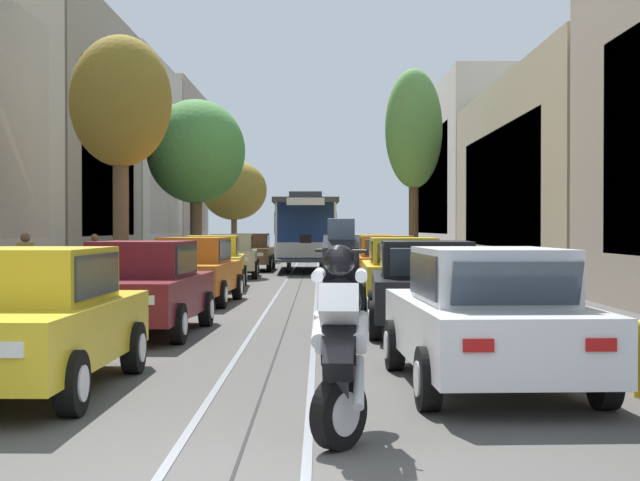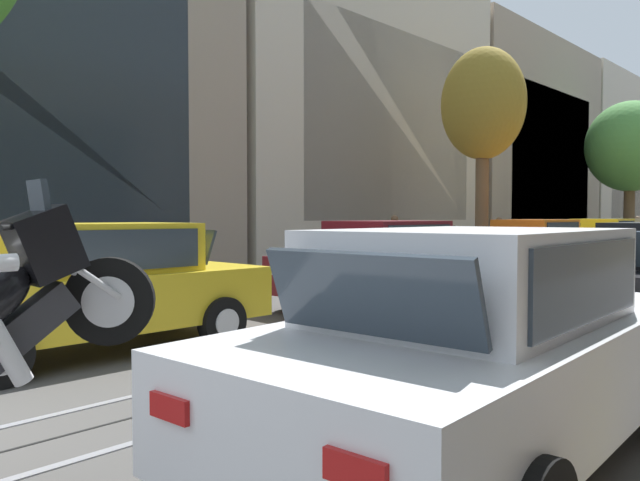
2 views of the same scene
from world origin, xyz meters
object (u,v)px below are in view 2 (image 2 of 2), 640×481
at_px(parked_car_yellow_fourth_left, 601,242).
at_px(parked_car_white_near_right, 480,344).
at_px(pedestrian_on_left_pavement, 394,241).
at_px(parked_car_maroon_second_left, 384,263).
at_px(pedestrian_crossing_far, 637,231).
at_px(street_tree_kerb_left_mid, 630,147).
at_px(street_tree_kerb_left_second, 483,107).
at_px(parked_car_yellow_near_left, 93,287).
at_px(parked_car_orange_mid_left, 533,249).
at_px(pedestrian_on_right_pavement, 499,237).

bearing_deg(parked_car_yellow_fourth_left, parked_car_white_near_right, -73.76).
bearing_deg(pedestrian_on_left_pavement, parked_car_maroon_second_left, -55.41).
bearing_deg(parked_car_white_near_right, pedestrian_crossing_far, 104.04).
height_order(street_tree_kerb_left_mid, pedestrian_crossing_far, street_tree_kerb_left_mid).
relative_size(parked_car_maroon_second_left, parked_car_yellow_fourth_left, 1.00).
relative_size(street_tree_kerb_left_second, street_tree_kerb_left_mid, 0.97).
bearing_deg(parked_car_yellow_near_left, parked_car_orange_mid_left, 89.11).
height_order(parked_car_yellow_near_left, parked_car_white_near_right, same).
distance_m(parked_car_yellow_near_left, street_tree_kerb_left_second, 13.49).
relative_size(parked_car_yellow_fourth_left, street_tree_kerb_left_second, 0.67).
distance_m(parked_car_white_near_right, pedestrian_on_left_pavement, 13.69).
distance_m(parked_car_yellow_near_left, pedestrian_on_left_pavement, 11.44).
relative_size(parked_car_yellow_near_left, parked_car_maroon_second_left, 0.99).
distance_m(parked_car_maroon_second_left, parked_car_orange_mid_left, 6.46).
height_order(street_tree_kerb_left_second, pedestrian_on_right_pavement, street_tree_kerb_left_second).
xyz_separation_m(parked_car_orange_mid_left, pedestrian_on_left_pavement, (-3.65, -1.16, 0.16)).
relative_size(parked_car_orange_mid_left, street_tree_kerb_left_second, 0.67).
xyz_separation_m(parked_car_maroon_second_left, street_tree_kerb_left_mid, (-1.76, 20.28, 3.93)).
distance_m(parked_car_white_near_right, street_tree_kerb_left_second, 14.82).
distance_m(street_tree_kerb_left_mid, pedestrian_on_left_pavement, 15.57).
relative_size(street_tree_kerb_left_mid, pedestrian_crossing_far, 4.04).
bearing_deg(pedestrian_crossing_far, street_tree_kerb_left_second, -88.54).
height_order(parked_car_orange_mid_left, street_tree_kerb_left_mid, street_tree_kerb_left_mid).
height_order(street_tree_kerb_left_second, street_tree_kerb_left_mid, street_tree_kerb_left_mid).
bearing_deg(street_tree_kerb_left_second, parked_car_yellow_fourth_left, 71.49).
bearing_deg(parked_car_yellow_fourth_left, pedestrian_on_right_pavement, -171.34).
height_order(parked_car_orange_mid_left, parked_car_white_near_right, same).
bearing_deg(pedestrian_crossing_far, parked_car_maroon_second_left, -84.40).
relative_size(street_tree_kerb_left_second, pedestrian_crossing_far, 3.91).
distance_m(parked_car_maroon_second_left, pedestrian_on_right_pavement, 12.19).
height_order(parked_car_yellow_fourth_left, pedestrian_on_right_pavement, pedestrian_on_right_pavement).
bearing_deg(parked_car_maroon_second_left, street_tree_kerb_left_mid, 94.97).
xyz_separation_m(parked_car_orange_mid_left, street_tree_kerb_left_second, (-1.88, 0.69, 4.04)).
bearing_deg(pedestrian_crossing_far, pedestrian_on_right_pavement, -96.39).
distance_m(parked_car_yellow_near_left, street_tree_kerb_left_mid, 26.23).
distance_m(parked_car_maroon_second_left, street_tree_kerb_left_mid, 20.73).
bearing_deg(pedestrian_on_right_pavement, street_tree_kerb_left_mid, 77.92).
distance_m(parked_car_yellow_fourth_left, pedestrian_on_left_pavement, 7.68).
relative_size(street_tree_kerb_left_second, pedestrian_on_left_pavement, 3.86).
relative_size(parked_car_yellow_fourth_left, pedestrian_crossing_far, 2.64).
distance_m(parked_car_yellow_near_left, pedestrian_crossing_far, 29.09).
height_order(parked_car_yellow_near_left, parked_car_orange_mid_left, same).
height_order(parked_car_yellow_near_left, pedestrian_on_left_pavement, pedestrian_on_left_pavement).
xyz_separation_m(parked_car_yellow_near_left, parked_car_orange_mid_left, (0.19, 12.07, 0.00)).
bearing_deg(parked_car_white_near_right, pedestrian_on_left_pavement, 128.70).
xyz_separation_m(parked_car_yellow_near_left, pedestrian_on_left_pavement, (-3.46, 10.90, 0.16)).
relative_size(parked_car_maroon_second_left, street_tree_kerb_left_second, 0.67).
relative_size(parked_car_white_near_right, pedestrian_crossing_far, 2.63).
bearing_deg(parked_car_white_near_right, street_tree_kerb_left_second, 118.43).
height_order(parked_car_yellow_near_left, street_tree_kerb_left_mid, street_tree_kerb_left_mid).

